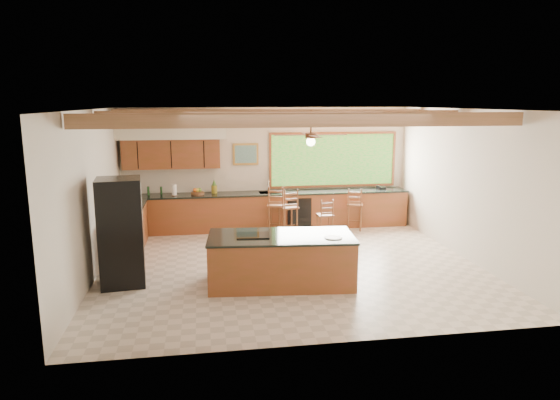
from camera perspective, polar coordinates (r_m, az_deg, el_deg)
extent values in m
plane|color=beige|center=(9.83, 1.13, -7.43)|extent=(7.20, 7.20, 0.00)
cube|color=beige|center=(12.63, -1.45, 3.73)|extent=(7.20, 0.04, 3.00)
cube|color=beige|center=(6.36, 6.38, -3.82)|extent=(7.20, 0.04, 3.00)
cube|color=beige|center=(9.51, -20.70, 0.54)|extent=(0.04, 6.50, 3.00)
cube|color=beige|center=(10.69, 20.53, 1.66)|extent=(0.04, 6.50, 3.00)
cube|color=tan|center=(9.31, 1.21, 10.34)|extent=(7.20, 6.50, 0.04)
cube|color=#A06A50|center=(7.75, 3.33, 9.11)|extent=(7.10, 0.15, 0.22)
cube|color=#A06A50|center=(9.81, 0.68, 9.56)|extent=(7.10, 0.15, 0.22)
cube|color=#A06A50|center=(11.59, -0.85, 9.81)|extent=(7.10, 0.15, 0.22)
cube|color=brown|center=(12.31, -12.29, 5.16)|extent=(2.30, 0.35, 0.70)
cube|color=silver|center=(12.19, -12.43, 7.93)|extent=(2.60, 0.50, 0.48)
cylinder|color=#FFEABF|center=(12.27, -15.67, 6.72)|extent=(0.10, 0.10, 0.01)
cylinder|color=#FFEABF|center=(12.19, -9.07, 6.97)|extent=(0.10, 0.10, 0.01)
cube|color=#73A039|center=(12.92, 6.09, 4.60)|extent=(3.20, 0.04, 1.30)
cube|color=#B58337|center=(12.50, -3.95, 5.25)|extent=(0.64, 0.03, 0.54)
cube|color=#427758|center=(12.48, -3.94, 5.24)|extent=(0.54, 0.01, 0.44)
cube|color=brown|center=(12.48, -1.22, -1.30)|extent=(7.00, 0.65, 0.88)
cube|color=black|center=(12.39, -1.23, 0.78)|extent=(7.04, 0.69, 0.04)
cube|color=brown|center=(10.97, -17.20, -3.56)|extent=(0.65, 2.35, 0.88)
cube|color=black|center=(10.87, -17.34, -1.21)|extent=(0.69, 2.39, 0.04)
cube|color=black|center=(12.28, 2.23, -1.60)|extent=(0.60, 0.02, 0.78)
cube|color=silver|center=(12.39, -1.23, 0.80)|extent=(0.50, 0.38, 0.03)
cylinder|color=silver|center=(12.56, -1.35, 1.71)|extent=(0.03, 0.03, 0.30)
cylinder|color=silver|center=(12.44, -1.30, 2.22)|extent=(0.03, 0.20, 0.03)
cylinder|color=white|center=(12.21, -11.99, 1.13)|extent=(0.11, 0.11, 0.28)
cylinder|color=#1A431C|center=(12.46, -14.81, 1.04)|extent=(0.06, 0.06, 0.20)
cylinder|color=#1A431C|center=(12.45, -13.42, 1.07)|extent=(0.05, 0.05, 0.19)
cube|color=black|center=(13.09, 11.50, 1.41)|extent=(0.24, 0.21, 0.09)
cube|color=brown|center=(8.74, 0.11, -6.95)|extent=(2.56, 1.36, 0.83)
cube|color=black|center=(8.61, 0.11, -4.19)|extent=(2.60, 1.40, 0.04)
cube|color=black|center=(8.59, -3.12, -4.06)|extent=(0.59, 0.48, 0.02)
cylinder|color=white|center=(8.51, 6.12, -4.27)|extent=(0.30, 0.30, 0.02)
cube|color=black|center=(8.99, -17.72, -3.53)|extent=(0.80, 0.78, 1.87)
cube|color=silver|center=(8.94, -15.41, -3.48)|extent=(0.03, 0.05, 1.72)
cube|color=brown|center=(11.89, -0.37, -0.57)|extent=(0.52, 0.52, 0.04)
cylinder|color=brown|center=(11.79, -1.05, -2.52)|extent=(0.04, 0.04, 0.69)
cylinder|color=brown|center=(11.84, 0.56, -2.46)|extent=(0.04, 0.04, 0.69)
cylinder|color=brown|center=(12.11, -1.27, -2.14)|extent=(0.04, 0.04, 0.69)
cylinder|color=brown|center=(12.16, 0.29, -2.09)|extent=(0.04, 0.04, 0.69)
cube|color=brown|center=(11.79, 0.93, -0.82)|extent=(0.49, 0.49, 0.04)
cylinder|color=brown|center=(11.68, 0.29, -2.71)|extent=(0.04, 0.04, 0.66)
cylinder|color=brown|center=(11.74, 1.84, -2.64)|extent=(0.04, 0.04, 0.66)
cylinder|color=brown|center=(11.99, 0.04, -2.34)|extent=(0.04, 0.04, 0.66)
cylinder|color=brown|center=(12.05, 1.55, -2.28)|extent=(0.04, 0.04, 0.66)
cube|color=brown|center=(11.47, 5.16, -1.72)|extent=(0.37, 0.37, 0.04)
cylinder|color=brown|center=(11.38, 4.63, -3.38)|extent=(0.03, 0.03, 0.57)
cylinder|color=brown|center=(11.44, 5.97, -3.32)|extent=(0.03, 0.03, 0.57)
cylinder|color=brown|center=(11.64, 4.31, -3.04)|extent=(0.03, 0.03, 0.57)
cylinder|color=brown|center=(11.70, 5.62, -2.99)|extent=(0.03, 0.03, 0.57)
cube|color=brown|center=(12.45, 8.57, -0.50)|extent=(0.49, 0.49, 0.04)
cylinder|color=brown|center=(12.34, 8.07, -2.17)|extent=(0.04, 0.04, 0.62)
cylinder|color=brown|center=(12.43, 9.40, -2.11)|extent=(0.04, 0.04, 0.62)
cylinder|color=brown|center=(12.62, 7.67, -1.86)|extent=(0.04, 0.04, 0.62)
cylinder|color=brown|center=(12.71, 8.97, -1.80)|extent=(0.04, 0.04, 0.62)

